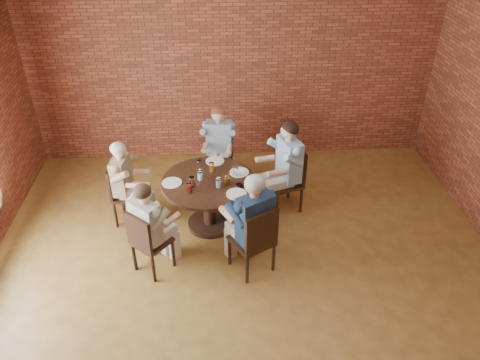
{
  "coord_description": "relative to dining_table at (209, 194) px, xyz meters",
  "views": [
    {
      "loc": [
        -0.34,
        -3.67,
        4.15
      ],
      "look_at": [
        -0.05,
        1.0,
        1.07
      ],
      "focal_mm": 35.0,
      "sensor_mm": 36.0,
      "label": 1
    }
  ],
  "objects": [
    {
      "name": "floor",
      "position": [
        0.44,
        -1.5,
        -0.53
      ],
      "size": [
        7.0,
        7.0,
        0.0
      ],
      "primitive_type": "plane",
      "color": "olive",
      "rests_on": "ground"
    },
    {
      "name": "wall_back",
      "position": [
        0.44,
        2.0,
        1.17
      ],
      "size": [
        7.0,
        0.0,
        7.0
      ],
      "primitive_type": "plane",
      "rotation": [
        1.57,
        0.0,
        0.0
      ],
      "color": "brown",
      "rests_on": "ground"
    },
    {
      "name": "dining_table",
      "position": [
        0.0,
        0.0,
        0.0
      ],
      "size": [
        1.26,
        1.26,
        0.75
      ],
      "color": "black",
      "rests_on": "floor"
    },
    {
      "name": "chair_a",
      "position": [
        1.15,
        0.38,
        -0.01
      ],
      "size": [
        0.57,
        0.57,
        0.97
      ],
      "rotation": [
        0.0,
        0.0,
        -1.25
      ],
      "color": "black",
      "rests_on": "floor"
    },
    {
      "name": "diner_a",
      "position": [
        1.06,
        0.35,
        0.16
      ],
      "size": [
        0.83,
        0.75,
        1.39
      ],
      "primitive_type": null,
      "rotation": [
        0.0,
        0.0,
        -1.25
      ],
      "color": "teal",
      "rests_on": "floor"
    },
    {
      "name": "chair_b",
      "position": [
        0.17,
        1.15,
        -0.03
      ],
      "size": [
        0.46,
        0.46,
        0.91
      ],
      "rotation": [
        0.0,
        0.0,
        -0.15
      ],
      "color": "black",
      "rests_on": "floor"
    },
    {
      "name": "diner_b",
      "position": [
        0.16,
        1.07,
        0.11
      ],
      "size": [
        0.58,
        0.68,
        1.29
      ],
      "primitive_type": null,
      "rotation": [
        0.0,
        0.0,
        -0.15
      ],
      "color": "#8194A5",
      "rests_on": "floor"
    },
    {
      "name": "chair_c",
      "position": [
        -1.19,
        0.19,
        -0.04
      ],
      "size": [
        0.44,
        0.44,
        0.89
      ],
      "rotation": [
        0.0,
        0.0,
        1.41
      ],
      "color": "black",
      "rests_on": "floor"
    },
    {
      "name": "diner_c",
      "position": [
        -1.12,
        0.18,
        0.1
      ],
      "size": [
        0.65,
        0.56,
        1.25
      ],
      "primitive_type": null,
      "rotation": [
        0.0,
        0.0,
        1.41
      ],
      "color": "brown",
      "rests_on": "floor"
    },
    {
      "name": "chair_d",
      "position": [
        -0.75,
        -0.86,
        -0.04
      ],
      "size": [
        0.56,
        0.56,
        0.9
      ],
      "rotation": [
        0.0,
        0.0,
        2.43
      ],
      "color": "black",
      "rests_on": "floor"
    },
    {
      "name": "diner_d",
      "position": [
        -0.7,
        -0.81,
        0.1
      ],
      "size": [
        0.76,
        0.77,
        1.27
      ],
      "primitive_type": null,
      "rotation": [
        0.0,
        0.0,
        2.43
      ],
      "color": "#C2A498",
      "rests_on": "floor"
    },
    {
      "name": "chair_e",
      "position": [
        0.55,
        -0.95,
        -0.01
      ],
      "size": [
        0.61,
        0.61,
        0.96
      ],
      "rotation": [
        0.0,
        0.0,
        3.67
      ],
      "color": "black",
      "rests_on": "floor"
    },
    {
      "name": "diner_e",
      "position": [
        0.5,
        -0.87,
        0.16
      ],
      "size": [
        0.83,
        0.87,
        1.38
      ],
      "primitive_type": null,
      "rotation": [
        0.0,
        0.0,
        3.67
      ],
      "color": "#172A42",
      "rests_on": "floor"
    },
    {
      "name": "plate_a",
      "position": [
        0.42,
        0.16,
        0.23
      ],
      "size": [
        0.26,
        0.26,
        0.01
      ],
      "primitive_type": "cylinder",
      "color": "white",
      "rests_on": "dining_table"
    },
    {
      "name": "plate_b",
      "position": [
        0.09,
        0.48,
        0.23
      ],
      "size": [
        0.26,
        0.26,
        0.01
      ],
      "primitive_type": "cylinder",
      "color": "white",
      "rests_on": "dining_table"
    },
    {
      "name": "plate_c",
      "position": [
        -0.48,
        -0.03,
        0.23
      ],
      "size": [
        0.26,
        0.26,
        0.01
      ],
      "primitive_type": "cylinder",
      "color": "white",
      "rests_on": "dining_table"
    },
    {
      "name": "plate_d",
      "position": [
        0.35,
        -0.34,
        0.23
      ],
      "size": [
        0.26,
        0.26,
        0.01
      ],
      "primitive_type": "cylinder",
      "color": "white",
      "rests_on": "dining_table"
    },
    {
      "name": "glass_a",
      "position": [
        0.36,
        0.08,
        0.29
      ],
      "size": [
        0.07,
        0.07,
        0.14
      ],
      "primitive_type": "cylinder",
      "color": "white",
      "rests_on": "dining_table"
    },
    {
      "name": "glass_b",
      "position": [
        0.04,
        0.22,
        0.29
      ],
      "size": [
        0.07,
        0.07,
        0.14
      ],
      "primitive_type": "cylinder",
      "color": "white",
      "rests_on": "dining_table"
    },
    {
      "name": "glass_c",
      "position": [
        -0.12,
        0.28,
        0.29
      ],
      "size": [
        0.07,
        0.07,
        0.14
      ],
      "primitive_type": "cylinder",
      "color": "white",
      "rests_on": "dining_table"
    },
    {
      "name": "glass_d",
      "position": [
        -0.11,
        0.03,
        0.29
      ],
      "size": [
        0.07,
        0.07,
        0.14
      ],
      "primitive_type": "cylinder",
      "color": "white",
      "rests_on": "dining_table"
    },
    {
      "name": "glass_e",
      "position": [
        -0.22,
        -0.12,
        0.29
      ],
      "size": [
        0.07,
        0.07,
        0.14
      ],
      "primitive_type": "cylinder",
      "color": "white",
      "rests_on": "dining_table"
    },
    {
      "name": "glass_f",
      "position": [
        -0.25,
        -0.26,
        0.29
      ],
      "size": [
        0.07,
        0.07,
        0.14
      ],
      "primitive_type": "cylinder",
      "color": "white",
      "rests_on": "dining_table"
    },
    {
      "name": "glass_g",
      "position": [
        0.13,
        -0.16,
        0.29
      ],
      "size": [
        0.07,
        0.07,
        0.14
      ],
      "primitive_type": "cylinder",
      "color": "white",
      "rests_on": "dining_table"
    },
    {
      "name": "glass_h",
      "position": [
        0.24,
        -0.1,
        0.29
      ],
      "size": [
        0.07,
        0.07,
        0.14
      ],
      "primitive_type": "cylinder",
      "color": "white",
      "rests_on": "dining_table"
    },
    {
      "name": "smartphone",
      "position": [
        0.41,
        -0.15,
        0.23
      ],
      "size": [
        0.11,
        0.15,
        0.01
      ],
      "primitive_type": "cube",
      "rotation": [
        0.0,
        0.0,
        0.4
      ],
      "color": "black",
      "rests_on": "dining_table"
    }
  ]
}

